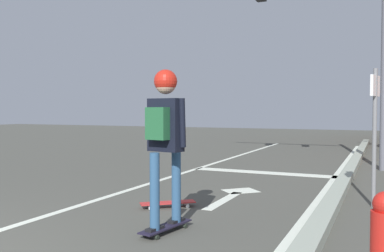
{
  "coord_description": "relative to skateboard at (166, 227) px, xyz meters",
  "views": [
    {
      "loc": [
        4.14,
        -1.6,
        1.4
      ],
      "look_at": [
        1.24,
        4.73,
        1.14
      ],
      "focal_mm": 39.2,
      "sensor_mm": 36.0,
      "label": 1
    }
  ],
  "objects": [
    {
      "name": "curb_strip",
      "position": [
        1.59,
        3.4,
        0.01
      ],
      "size": [
        0.24,
        24.0,
        0.14
      ],
      "primitive_type": "cube",
      "color": "#98A292",
      "rests_on": "ground"
    },
    {
      "name": "traffic_signal_mast",
      "position": [
        1.1,
        6.49,
        3.68
      ],
      "size": [
        4.49,
        0.34,
        5.39
      ],
      "color": "slate",
      "rests_on": "ground"
    },
    {
      "name": "lane_arrow_head",
      "position": [
        0.01,
        2.73,
        -0.06
      ],
      "size": [
        0.71,
        0.71,
        0.01
      ],
      "primitive_type": "cube",
      "rotation": [
        0.0,
        0.0,
        0.79
      ],
      "color": "silver",
      "rests_on": "ground"
    },
    {
      "name": "skater",
      "position": [
        -0.0,
        -0.01,
        1.17
      ],
      "size": [
        0.49,
        0.65,
        1.79
      ],
      "color": "#2C5176",
      "rests_on": "skateboard"
    },
    {
      "name": "stop_bar",
      "position": [
        -0.15,
        5.0,
        -0.06
      ],
      "size": [
        3.3,
        0.4,
        0.01
      ],
      "primitive_type": "cube",
      "color": "silver",
      "rests_on": "ground"
    },
    {
      "name": "spare_skateboard",
      "position": [
        -0.55,
        1.09,
        0.0
      ],
      "size": [
        0.73,
        0.65,
        0.08
      ],
      "color": "red",
      "rests_on": "ground"
    },
    {
      "name": "lane_line_center",
      "position": [
        -1.8,
        3.4,
        -0.06
      ],
      "size": [
        0.12,
        20.0,
        0.01
      ],
      "primitive_type": "cube",
      "color": "silver",
      "rests_on": "ground"
    },
    {
      "name": "skateboard",
      "position": [
        0.0,
        0.0,
        0.0
      ],
      "size": [
        0.31,
        0.81,
        0.08
      ],
      "color": "black",
      "rests_on": "ground"
    },
    {
      "name": "street_sign_post",
      "position": [
        2.14,
        2.38,
        1.26
      ],
      "size": [
        0.12,
        0.44,
        2.0
      ],
      "color": "slate",
      "rests_on": "ground"
    },
    {
      "name": "lane_arrow_stem",
      "position": [
        0.01,
        1.88,
        -0.06
      ],
      "size": [
        0.16,
        1.4,
        0.01
      ],
      "primitive_type": "cube",
      "color": "silver",
      "rests_on": "ground"
    },
    {
      "name": "lane_line_curbside",
      "position": [
        1.34,
        3.4,
        -0.06
      ],
      "size": [
        0.12,
        20.0,
        0.01
      ],
      "primitive_type": "cube",
      "color": "silver",
      "rests_on": "ground"
    }
  ]
}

